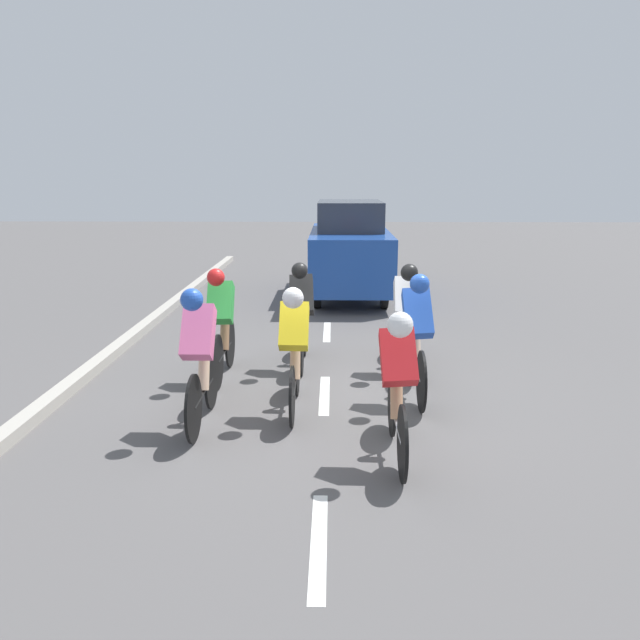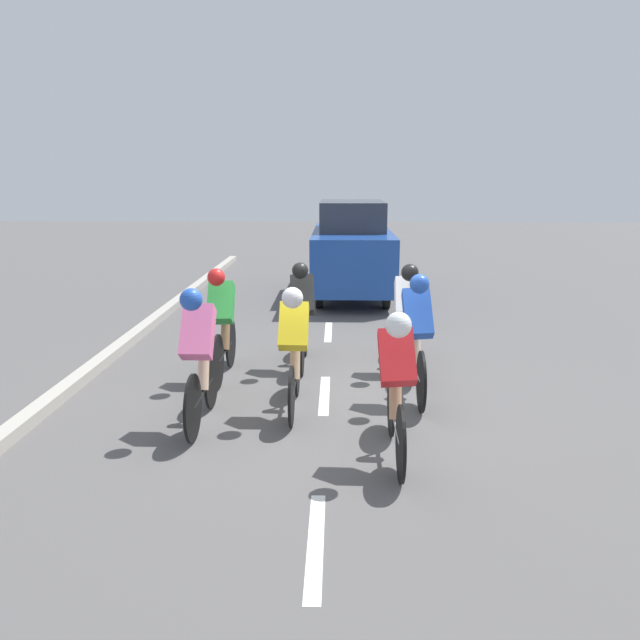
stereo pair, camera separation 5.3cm
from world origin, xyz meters
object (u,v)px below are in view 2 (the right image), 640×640
object	(u,v)px
cyclist_white	(406,314)
cyclist_black	(303,312)
cyclist_yellow	(294,345)
cyclist_red	(396,381)
cyclist_blue	(417,334)
cyclist_pink	(199,353)
cyclist_green	(222,321)
support_car	(352,249)

from	to	relation	value
cyclist_white	cyclist_black	world-z (taller)	cyclist_black
cyclist_yellow	cyclist_red	distance (m)	1.59
cyclist_blue	cyclist_yellow	xyz separation A→B (m)	(1.43, 0.46, -0.03)
cyclist_blue	cyclist_pink	world-z (taller)	cyclist_blue
cyclist_green	cyclist_blue	bearing A→B (deg)	163.96
cyclist_blue	cyclist_green	world-z (taller)	cyclist_blue
cyclist_red	support_car	world-z (taller)	support_car
cyclist_yellow	cyclist_white	distance (m)	2.19
cyclist_red	cyclist_green	bearing A→B (deg)	-49.15
cyclist_pink	cyclist_green	world-z (taller)	cyclist_pink
cyclist_pink	cyclist_yellow	bearing A→B (deg)	-155.55
cyclist_yellow	support_car	size ratio (longest dim) A/B	0.39
cyclist_blue	support_car	xyz separation A→B (m)	(0.63, -6.72, 0.24)
cyclist_green	cyclist_pink	bearing A→B (deg)	91.76
cyclist_pink	cyclist_white	world-z (taller)	cyclist_pink
cyclist_blue	cyclist_white	size ratio (longest dim) A/B	1.01
cyclist_pink	cyclist_green	size ratio (longest dim) A/B	0.99
cyclist_pink	support_car	size ratio (longest dim) A/B	0.39
cyclist_pink	cyclist_red	world-z (taller)	cyclist_pink
cyclist_pink	support_car	xyz separation A→B (m)	(-1.77, -7.62, 0.24)
cyclist_blue	cyclist_pink	bearing A→B (deg)	20.61
cyclist_white	support_car	bearing A→B (deg)	-83.53
support_car	cyclist_blue	bearing A→B (deg)	95.35
cyclist_red	support_car	bearing A→B (deg)	-88.41
cyclist_blue	cyclist_red	xyz separation A→B (m)	(0.40, 1.67, -0.03)
cyclist_blue	cyclist_yellow	bearing A→B (deg)	17.88
cyclist_blue	cyclist_black	bearing A→B (deg)	-42.37
cyclist_pink	cyclist_green	bearing A→B (deg)	-88.24
cyclist_red	support_car	distance (m)	8.40
cyclist_red	cyclist_black	size ratio (longest dim) A/B	1.03
cyclist_red	cyclist_pink	bearing A→B (deg)	-20.98
cyclist_yellow	cyclist_black	distance (m)	1.76
cyclist_green	cyclist_white	bearing A→B (deg)	-168.54
cyclist_blue	cyclist_pink	distance (m)	2.57
cyclist_red	cyclist_white	bearing A→B (deg)	-97.76
cyclist_red	cyclist_yellow	bearing A→B (deg)	-49.49
cyclist_yellow	cyclist_green	size ratio (longest dim) A/B	1.00
cyclist_green	cyclist_black	bearing A→B (deg)	-149.76
cyclist_blue	cyclist_yellow	world-z (taller)	cyclist_blue
cyclist_blue	support_car	size ratio (longest dim) A/B	0.40
cyclist_white	cyclist_black	distance (m)	1.43
cyclist_blue	cyclist_yellow	size ratio (longest dim) A/B	1.02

